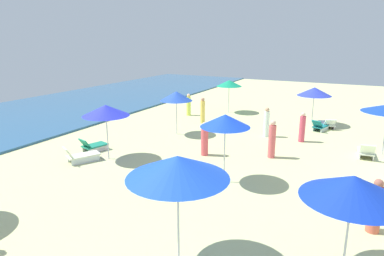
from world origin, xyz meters
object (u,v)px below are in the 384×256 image
at_px(lounge_chair_0_1, 93,146).
at_px(lounge_chair_6_1, 320,126).
at_px(beachgoer_6, 266,123).
at_px(beachgoer_7, 375,208).
at_px(umbrella_5, 353,187).
at_px(beachgoer_0, 205,140).
at_px(beachgoer_5, 203,111).
at_px(beachgoer_1, 272,140).
at_px(umbrella_1, 176,96).
at_px(lounge_chair_0_0, 81,156).
at_px(umbrella_8, 229,83).
at_px(umbrella_6, 314,92).
at_px(beachgoer_3, 302,128).
at_px(umbrella_7, 178,167).
at_px(lounge_chair_4_0, 366,152).
at_px(lounge_chair_6_0, 327,124).
at_px(beachgoer_2, 189,105).
at_px(umbrella_0, 106,110).
at_px(umbrella_3, 225,121).
at_px(beach_ball_0, 171,196).

xyz_separation_m(lounge_chair_0_1, lounge_chair_6_1, (8.95, -9.21, -0.01)).
relative_size(beachgoer_6, beachgoer_7, 1.04).
bearing_deg(beachgoer_6, umbrella_5, 125.92).
xyz_separation_m(lounge_chair_0_1, beachgoer_0, (1.95, -5.01, 0.46)).
bearing_deg(beachgoer_5, beachgoer_1, -41.83).
xyz_separation_m(lounge_chair_0_1, umbrella_1, (4.48, -2.07, 1.90)).
height_order(lounge_chair_0_0, lounge_chair_6_1, lounge_chair_0_0).
bearing_deg(umbrella_8, umbrella_6, -100.44).
height_order(lounge_chair_0_0, lounge_chair_0_1, lounge_chair_0_0).
relative_size(lounge_chair_0_1, beachgoer_3, 0.88).
bearing_deg(umbrella_7, beachgoer_0, 20.62).
relative_size(lounge_chair_6_1, beachgoer_7, 0.88).
height_order(umbrella_1, beachgoer_1, umbrella_1).
distance_m(lounge_chair_4_0, lounge_chair_6_0, 5.39).
bearing_deg(lounge_chair_0_0, beachgoer_6, -101.01).
bearing_deg(umbrella_6, lounge_chair_0_0, 145.47).
relative_size(umbrella_5, beachgoer_6, 1.48).
distance_m(umbrella_6, lounge_chair_6_1, 2.35).
bearing_deg(beachgoer_2, umbrella_0, -5.07).
bearing_deg(beachgoer_7, lounge_chair_6_0, -156.85).
relative_size(lounge_chair_0_0, lounge_chair_6_0, 0.97).
xyz_separation_m(umbrella_3, beachgoer_1, (3.53, -0.90, -1.54)).
relative_size(umbrella_3, beachgoer_7, 1.66).
height_order(lounge_chair_0_0, beach_ball_0, lounge_chair_0_0).
bearing_deg(umbrella_7, lounge_chair_0_0, 60.36).
height_order(umbrella_1, beachgoer_6, umbrella_1).
bearing_deg(beachgoer_5, lounge_chair_6_1, 8.39).
xyz_separation_m(umbrella_0, beachgoer_3, (6.70, -7.26, -1.49)).
bearing_deg(beachgoer_2, umbrella_3, 23.36).
bearing_deg(beachgoer_1, umbrella_5, -28.29).
distance_m(beachgoer_5, beach_ball_0, 10.92).
xyz_separation_m(umbrella_1, beachgoer_2, (4.66, 1.68, -1.45)).
xyz_separation_m(umbrella_5, umbrella_7, (-1.36, 3.56, 0.30)).
bearing_deg(umbrella_1, umbrella_5, -132.78).
bearing_deg(lounge_chair_0_0, beach_ball_0, -166.40).
distance_m(lounge_chair_0_1, umbrella_8, 11.80).
height_order(lounge_chair_6_1, umbrella_7, umbrella_7).
xyz_separation_m(umbrella_3, beachgoer_0, (2.44, 1.95, -1.64)).
bearing_deg(beachgoer_2, lounge_chair_4_0, 58.94).
bearing_deg(umbrella_6, beachgoer_6, 155.10).
bearing_deg(umbrella_3, umbrella_0, 90.00).
height_order(lounge_chair_0_1, beachgoer_3, beachgoer_3).
distance_m(umbrella_0, umbrella_1, 5.02).
relative_size(umbrella_8, beachgoer_3, 1.50).
relative_size(lounge_chair_0_0, beach_ball_0, 5.64).
distance_m(lounge_chair_6_0, beachgoer_0, 9.17).
bearing_deg(beachgoer_3, lounge_chair_6_0, -79.01).
height_order(lounge_chair_6_0, beachgoer_2, beachgoer_2).
bearing_deg(umbrella_6, umbrella_7, 177.22).
bearing_deg(umbrella_1, beachgoer_7, -122.33).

